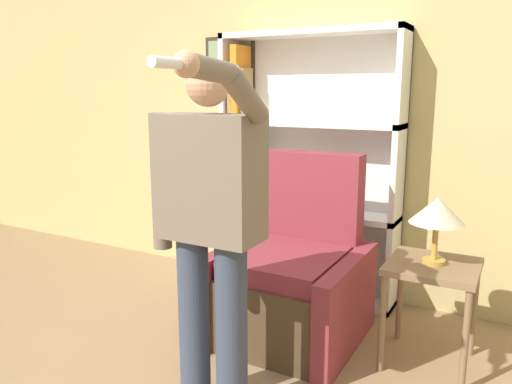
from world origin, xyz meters
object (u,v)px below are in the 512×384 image
at_px(bookcase, 294,167).
at_px(table_lamp, 437,212).
at_px(armchair, 294,281).
at_px(person_standing, 209,220).
at_px(side_table, 432,280).

distance_m(bookcase, table_lamp, 1.31).
height_order(bookcase, armchair, bookcase).
xyz_separation_m(armchair, table_lamp, (0.82, 0.04, 0.53)).
xyz_separation_m(person_standing, side_table, (0.84, 0.97, -0.46)).
bearing_deg(side_table, person_standing, -130.97).
xyz_separation_m(bookcase, table_lamp, (1.14, -0.63, -0.08)).
height_order(person_standing, table_lamp, person_standing).
relative_size(person_standing, side_table, 2.78).
bearing_deg(person_standing, table_lamp, 49.03).
height_order(armchair, person_standing, person_standing).
bearing_deg(person_standing, armchair, 89.12).
distance_m(person_standing, side_table, 1.36).
relative_size(armchair, person_standing, 0.69).
xyz_separation_m(bookcase, person_standing, (0.30, -1.60, -0.01)).
distance_m(armchair, person_standing, 1.10).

